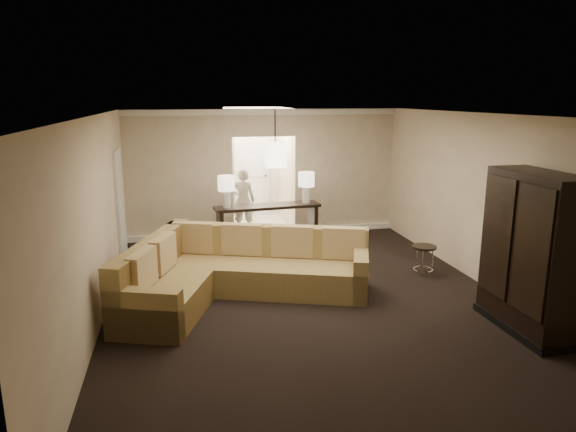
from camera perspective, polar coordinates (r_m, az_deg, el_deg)
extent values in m
plane|color=black|center=(7.99, 2.32, -9.35)|extent=(8.00, 8.00, 0.00)
cube|color=beige|center=(11.42, -2.63, 4.79)|extent=(6.00, 0.04, 2.80)
cube|color=beige|center=(4.01, 17.18, -11.83)|extent=(6.00, 0.04, 2.80)
cube|color=beige|center=(7.42, -20.62, -0.60)|extent=(0.04, 8.00, 2.80)
cube|color=beige|center=(8.80, 21.69, 1.36)|extent=(0.04, 8.00, 2.80)
cube|color=white|center=(7.39, 2.52, 11.14)|extent=(6.00, 8.00, 0.02)
cube|color=white|center=(11.26, -2.66, 11.46)|extent=(6.00, 0.10, 0.12)
cube|color=white|center=(11.64, -2.52, -1.79)|extent=(6.00, 0.10, 0.12)
cube|color=silver|center=(10.21, -18.12, 1.14)|extent=(0.05, 0.90, 2.10)
cube|color=silver|center=(12.66, -3.32, -0.85)|extent=(1.40, 2.00, 0.01)
cube|color=beige|center=(12.31, -6.64, 5.32)|extent=(0.04, 2.00, 2.80)
cube|color=beige|center=(12.52, -0.22, 5.54)|extent=(0.04, 2.00, 2.80)
cube|color=beige|center=(13.38, -4.06, 5.99)|extent=(1.40, 0.04, 2.80)
cube|color=silver|center=(13.40, -4.02, 4.49)|extent=(0.90, 0.05, 2.10)
cube|color=brown|center=(8.34, -2.85, -6.66)|extent=(3.49, 2.09, 0.47)
cube|color=brown|center=(7.50, -13.66, -9.36)|extent=(1.48, 1.81, 0.47)
cube|color=brown|center=(8.53, -2.43, -2.72)|extent=(3.24, 1.39, 0.51)
cube|color=brown|center=(7.95, -14.88, -4.35)|extent=(1.17, 2.61, 0.51)
cube|color=brown|center=(8.17, 8.05, -6.37)|extent=(0.55, 1.02, 0.69)
cube|color=brown|center=(6.89, -15.75, -10.55)|extent=(1.02, 0.55, 0.69)
cube|color=tan|center=(8.77, -10.42, -2.34)|extent=(0.71, 0.40, 0.51)
cube|color=tan|center=(8.55, -5.08, -2.57)|extent=(0.71, 0.40, 0.51)
cube|color=tan|center=(8.41, 0.50, -2.79)|extent=(0.71, 0.40, 0.51)
cube|color=tan|center=(8.35, 6.22, -2.99)|extent=(0.71, 0.40, 0.51)
cube|color=tan|center=(7.99, -13.70, -4.02)|extent=(0.40, 0.69, 0.51)
cube|color=tan|center=(7.31, -15.92, -5.78)|extent=(0.40, 0.69, 0.51)
cube|color=silver|center=(8.64, -9.58, -6.45)|extent=(1.00, 1.00, 0.37)
cube|color=silver|center=(8.57, -9.64, -5.08)|extent=(1.11, 1.11, 0.07)
cube|color=black|center=(8.51, -10.00, -4.93)|extent=(0.06, 0.17, 0.02)
cube|color=beige|center=(8.72, -8.60, -4.46)|extent=(0.24, 0.33, 0.01)
cube|color=black|center=(10.69, -2.29, 1.07)|extent=(2.24, 0.69, 0.06)
cube|color=black|center=(10.58, -7.54, -1.51)|extent=(0.12, 0.46, 0.80)
cube|color=black|center=(11.07, 2.75, -0.75)|extent=(0.12, 0.46, 0.80)
cube|color=black|center=(10.85, -2.26, -2.56)|extent=(2.14, 0.64, 0.04)
cube|color=black|center=(7.42, 25.54, -3.76)|extent=(0.59, 1.42, 2.13)
cube|color=black|center=(6.93, 25.43, -3.57)|extent=(0.03, 0.63, 1.62)
cube|color=black|center=(7.48, 22.17, -2.10)|extent=(0.03, 0.63, 1.62)
cube|color=black|center=(7.75, 24.80, -10.96)|extent=(0.63, 1.48, 0.10)
cylinder|color=black|center=(9.25, 14.91, -3.35)|extent=(0.42, 0.42, 0.04)
torus|color=silver|center=(9.37, 14.77, -5.74)|extent=(0.35, 0.35, 0.02)
cylinder|color=silver|center=(9.38, 15.75, -4.81)|extent=(0.02, 0.02, 0.49)
cylinder|color=silver|center=(9.42, 14.07, -4.63)|extent=(0.02, 0.02, 0.49)
cylinder|color=silver|center=(9.17, 14.65, -5.15)|extent=(0.02, 0.02, 0.49)
cylinder|color=silver|center=(10.46, -6.83, 1.88)|extent=(0.16, 0.16, 0.35)
cylinder|color=#F8E2BA|center=(10.41, -6.88, 3.64)|extent=(0.34, 0.34, 0.30)
cylinder|color=silver|center=(10.89, 2.04, 2.40)|extent=(0.16, 0.16, 0.35)
cylinder|color=#F8E2BA|center=(10.84, 2.06, 4.10)|extent=(0.34, 0.34, 0.30)
cylinder|color=black|center=(10.04, -1.44, 9.96)|extent=(0.02, 0.02, 0.60)
cube|color=#FFEEC6|center=(10.08, -1.43, 6.84)|extent=(0.38, 0.38, 0.48)
imported|color=beige|center=(11.75, -5.01, 2.10)|extent=(0.65, 0.50, 1.63)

